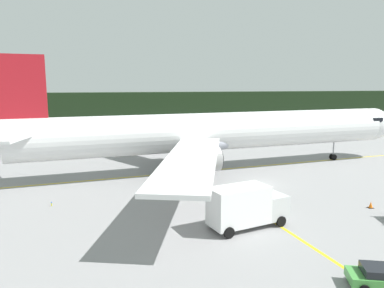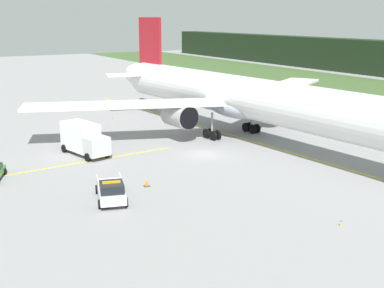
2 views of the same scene
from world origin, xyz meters
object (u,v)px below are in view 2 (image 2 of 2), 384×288
at_px(catering_truck, 84,138).
at_px(apron_cone, 147,183).
at_px(ops_pickup_truck, 111,190).
at_px(airliner, 248,99).

relative_size(catering_truck, apron_cone, 11.45).
relative_size(ops_pickup_truck, catering_truck, 0.81).
xyz_separation_m(ops_pickup_truck, catering_truck, (-15.23, 2.84, 0.94)).
xyz_separation_m(airliner, apron_cone, (9.89, -18.46, -4.87)).
bearing_deg(catering_truck, airliner, 80.07).
distance_m(airliner, apron_cone, 21.50).
relative_size(ops_pickup_truck, apron_cone, 9.32).
distance_m(airliner, ops_pickup_truck, 25.84).
bearing_deg(airliner, catering_truck, -99.93).
bearing_deg(ops_pickup_truck, apron_cone, 114.42).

